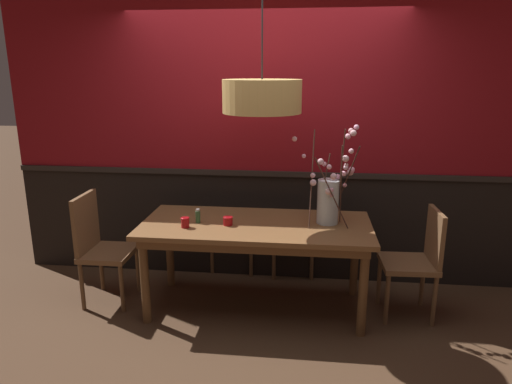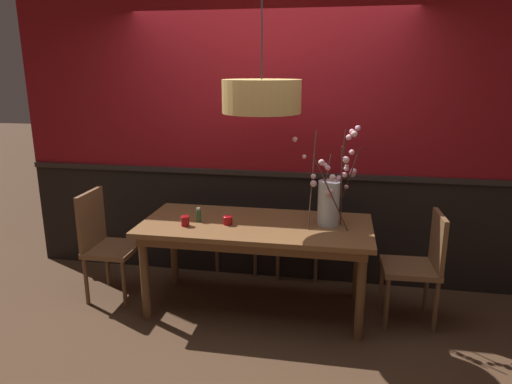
# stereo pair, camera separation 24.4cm
# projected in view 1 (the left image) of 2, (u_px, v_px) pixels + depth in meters

# --- Properties ---
(ground_plane) EXTENTS (24.00, 24.00, 0.00)m
(ground_plane) POSITION_uv_depth(u_px,v_px,m) (256.00, 307.00, 4.02)
(ground_plane) COLOR #4C3321
(back_wall) EXTENTS (4.85, 0.14, 2.68)m
(back_wall) POSITION_uv_depth(u_px,v_px,m) (264.00, 142.00, 4.34)
(back_wall) COLOR black
(back_wall) RESTS_ON ground
(dining_table) EXTENTS (1.89, 0.86, 0.77)m
(dining_table) POSITION_uv_depth(u_px,v_px,m) (256.00, 233.00, 3.84)
(dining_table) COLOR brown
(dining_table) RESTS_ON ground
(chair_head_east_end) EXTENTS (0.44, 0.42, 0.92)m
(chair_head_east_end) POSITION_uv_depth(u_px,v_px,m) (418.00, 257.00, 3.77)
(chair_head_east_end) COLOR brown
(chair_head_east_end) RESTS_ON ground
(chair_head_west_end) EXTENTS (0.41, 0.45, 0.97)m
(chair_head_west_end) POSITION_uv_depth(u_px,v_px,m) (99.00, 243.00, 4.01)
(chair_head_west_end) COLOR brown
(chair_head_west_end) RESTS_ON ground
(chair_far_side_left) EXTENTS (0.49, 0.44, 0.96)m
(chair_far_side_left) POSITION_uv_depth(u_px,v_px,m) (237.00, 216.00, 4.74)
(chair_far_side_left) COLOR brown
(chair_far_side_left) RESTS_ON ground
(chair_far_side_right) EXTENTS (0.46, 0.42, 0.91)m
(chair_far_side_right) POSITION_uv_depth(u_px,v_px,m) (292.00, 222.00, 4.63)
(chair_far_side_right) COLOR brown
(chair_far_side_right) RESTS_ON ground
(vase_with_blossoms) EXTENTS (0.53, 0.49, 0.81)m
(vase_with_blossoms) POSITION_uv_depth(u_px,v_px,m) (329.00, 198.00, 3.77)
(vase_with_blossoms) COLOR silver
(vase_with_blossoms) RESTS_ON dining_table
(candle_holder_nearer_center) EXTENTS (0.07, 0.07, 0.08)m
(candle_holder_nearer_center) POSITION_uv_depth(u_px,v_px,m) (185.00, 222.00, 3.70)
(candle_holder_nearer_center) COLOR #9E0F14
(candle_holder_nearer_center) RESTS_ON dining_table
(candle_holder_nearer_edge) EXTENTS (0.08, 0.08, 0.07)m
(candle_holder_nearer_edge) POSITION_uv_depth(u_px,v_px,m) (228.00, 221.00, 3.76)
(candle_holder_nearer_edge) COLOR #9E0F14
(candle_holder_nearer_edge) RESTS_ON dining_table
(condiment_bottle) EXTENTS (0.04, 0.04, 0.12)m
(condiment_bottle) POSITION_uv_depth(u_px,v_px,m) (198.00, 216.00, 3.81)
(condiment_bottle) COLOR #2D5633
(condiment_bottle) RESTS_ON dining_table
(pendant_lamp) EXTENTS (0.60, 0.60, 1.01)m
(pendant_lamp) POSITION_uv_depth(u_px,v_px,m) (262.00, 96.00, 3.51)
(pendant_lamp) COLOR tan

